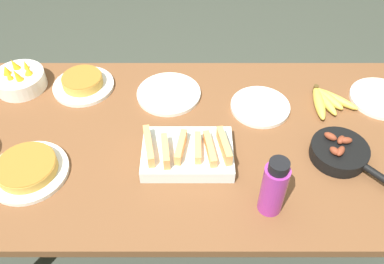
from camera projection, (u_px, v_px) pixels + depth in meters
The scene contains 12 objects.
ground_plane at pixel (192, 236), 2.02m from camera, with size 14.00×14.00×0.00m, color #383D33.
dining_table at pixel (192, 153), 1.56m from camera, with size 1.87×0.91×0.72m.
banana_bunch at pixel (326, 100), 1.61m from camera, with size 0.18×0.20×0.04m.
melon_tray at pixel (187, 153), 1.40m from camera, with size 0.31×0.22×0.10m.
skillet at pixel (341, 152), 1.41m from camera, with size 0.28×0.30×0.08m.
frittata_plate_center at pixel (83, 83), 1.67m from camera, with size 0.25×0.25×0.06m.
frittata_plate_side at pixel (28, 169), 1.36m from camera, with size 0.27×0.27×0.05m.
empty_plate_near_front at pixel (169, 94), 1.65m from camera, with size 0.26×0.26×0.02m.
empty_plate_far_left at pixel (260, 107), 1.60m from camera, with size 0.23×0.23×0.02m.
empty_plate_far_right at pixel (381, 98), 1.63m from camera, with size 0.25×0.25×0.02m.
fruit_bowl_citrus at pixel (20, 80), 1.67m from camera, with size 0.20×0.20×0.12m.
water_bottle at pixel (274, 187), 1.21m from camera, with size 0.08×0.08×0.22m.
Camera 1 is at (-0.00, -1.02, 1.82)m, focal length 38.00 mm.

